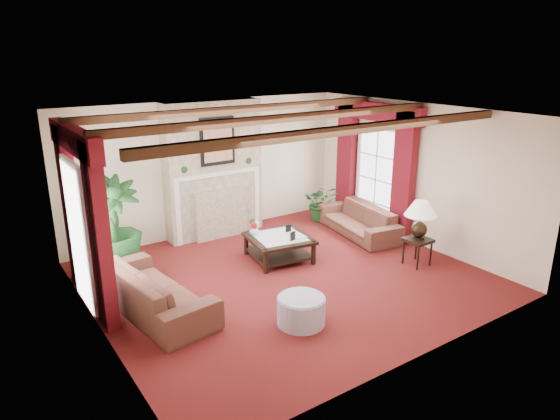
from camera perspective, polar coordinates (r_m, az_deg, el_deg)
floor at (r=8.37m, az=0.77°, el=-7.75°), size 6.00×6.00×0.00m
ceiling at (r=7.60m, az=0.85°, el=10.93°), size 6.00×6.00×0.00m
back_wall at (r=10.18m, az=-8.13°, el=4.80°), size 6.00×0.02×2.70m
left_wall at (r=6.71m, az=-20.71°, el=-3.07°), size 0.02×5.50×2.70m
right_wall at (r=9.85m, az=15.30°, el=3.91°), size 0.02×5.50×2.70m
ceiling_beams at (r=7.61m, az=0.85°, el=10.49°), size 6.00×3.00×0.12m
fireplace at (r=9.79m, az=-7.95°, el=12.31°), size 2.00×0.52×2.70m
french_door_left at (r=7.46m, az=-23.04°, el=4.94°), size 0.10×1.10×2.16m
french_door_right at (r=10.35m, az=11.33°, el=9.25°), size 0.10×1.10×2.16m
curtains_left at (r=7.40m, az=-22.60°, el=8.23°), size 0.20×2.40×2.55m
curtains_right at (r=10.22m, az=11.03°, el=11.54°), size 0.20×2.40×2.55m
sofa_left at (r=7.43m, az=-14.28°, el=-8.01°), size 2.43×1.23×0.88m
sofa_right at (r=10.29m, az=8.99°, el=-0.63°), size 2.20×1.23×0.79m
potted_palm at (r=8.86m, az=-18.31°, el=-3.98°), size 1.17×1.78×0.92m
small_plant at (r=11.03m, az=4.72°, el=0.40°), size 1.52×1.53×0.64m
coffee_table at (r=9.00m, az=-0.11°, el=-4.35°), size 1.20×1.20×0.43m
side_table at (r=9.09m, az=15.40°, el=-4.60°), size 0.45×0.45×0.49m
ottoman at (r=7.00m, az=2.44°, el=-11.43°), size 0.67×0.67×0.39m
table_lamp at (r=8.89m, az=15.71°, el=-1.06°), size 0.55×0.55×0.70m
flower_vase at (r=8.98m, az=-2.94°, el=-2.36°), size 0.29×0.30×0.18m
book at (r=8.83m, az=1.55°, el=-2.31°), size 0.21×0.04×0.29m
photo_frame_a at (r=8.71m, az=1.47°, el=-3.02°), size 0.13×0.06×0.17m
photo_frame_b at (r=9.12m, az=0.96°, el=-2.13°), size 0.11×0.03×0.14m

